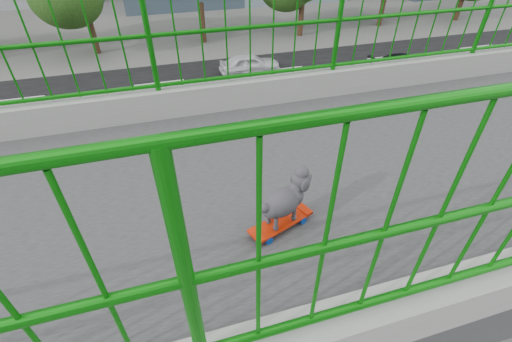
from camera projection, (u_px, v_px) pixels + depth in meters
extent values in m
cube|color=black|center=(168.00, 131.00, 16.87)|extent=(18.00, 90.00, 0.02)
cube|color=#2D2D2F|center=(181.00, 220.00, 2.89)|extent=(3.00, 24.00, 0.50)
cube|color=gray|center=(161.00, 103.00, 3.70)|extent=(0.20, 24.00, 0.30)
cylinder|color=#0B6A0C|center=(148.00, 36.00, 3.27)|extent=(0.04, 24.00, 0.04)
cylinder|color=#0B6A0C|center=(148.00, 36.00, 3.27)|extent=(0.06, 0.06, 1.10)
cylinder|color=#0B6A0C|center=(158.00, 143.00, 0.82)|extent=(0.04, 24.00, 0.04)
cylinder|color=#0B6A0C|center=(187.00, 281.00, 1.15)|extent=(0.04, 24.00, 0.04)
cylinder|color=#0B6A0C|center=(187.00, 281.00, 1.15)|extent=(0.06, 0.06, 1.10)
cylinder|color=black|center=(93.00, 34.00, 24.84)|extent=(0.44, 0.44, 2.73)
cylinder|color=black|center=(202.00, 23.00, 26.88)|extent=(0.44, 0.44, 2.87)
cylinder|color=black|center=(301.00, 19.00, 28.27)|extent=(0.44, 0.44, 2.66)
cylinder|color=black|center=(382.00, 8.00, 30.47)|extent=(0.44, 0.44, 3.01)
cylinder|color=black|center=(460.00, 4.00, 32.03)|extent=(0.44, 0.44, 2.77)
cube|color=red|center=(281.00, 222.00, 2.45)|extent=(0.30, 0.51, 0.02)
cube|color=#99999E|center=(263.00, 234.00, 2.39)|extent=(0.09, 0.06, 0.02)
cylinder|color=#07339C|center=(258.00, 229.00, 2.44)|extent=(0.04, 0.06, 0.06)
sphere|color=yellow|center=(258.00, 229.00, 2.44)|extent=(0.02, 0.02, 0.02)
cylinder|color=#07339C|center=(269.00, 240.00, 2.36)|extent=(0.04, 0.06, 0.06)
sphere|color=yellow|center=(269.00, 240.00, 2.36)|extent=(0.02, 0.02, 0.02)
cube|color=#99999E|center=(297.00, 214.00, 2.54)|extent=(0.09, 0.06, 0.02)
cylinder|color=#07339C|center=(291.00, 211.00, 2.58)|extent=(0.04, 0.06, 0.06)
sphere|color=yellow|center=(291.00, 211.00, 2.58)|extent=(0.02, 0.02, 0.02)
cylinder|color=#07339C|center=(303.00, 220.00, 2.50)|extent=(0.04, 0.06, 0.06)
sphere|color=yellow|center=(303.00, 220.00, 2.50)|extent=(0.02, 0.02, 0.02)
ellipsoid|color=#272529|center=(282.00, 202.00, 2.34)|extent=(0.27, 0.34, 0.20)
sphere|color=#272529|center=(301.00, 179.00, 2.34)|extent=(0.13, 0.13, 0.13)
sphere|color=black|center=(310.00, 176.00, 2.39)|extent=(0.02, 0.02, 0.02)
sphere|color=#272529|center=(264.00, 208.00, 2.24)|extent=(0.07, 0.07, 0.07)
cylinder|color=#272529|center=(286.00, 207.00, 2.48)|extent=(0.03, 0.03, 0.12)
cylinder|color=#272529|center=(294.00, 213.00, 2.42)|extent=(0.03, 0.03, 0.12)
cylinder|color=#272529|center=(268.00, 217.00, 2.40)|extent=(0.03, 0.03, 0.12)
cylinder|color=#272529|center=(276.00, 224.00, 2.35)|extent=(0.03, 0.03, 0.12)
imported|color=gray|center=(433.00, 122.00, 16.27)|extent=(1.41, 4.03, 1.33)
imported|color=black|center=(406.00, 66.00, 21.77)|extent=(1.96, 4.83, 1.40)
imported|color=silver|center=(250.00, 64.00, 22.15)|extent=(1.55, 3.86, 1.32)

